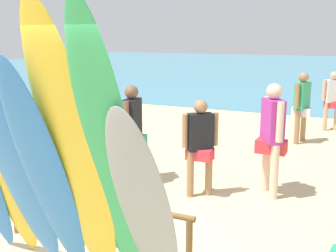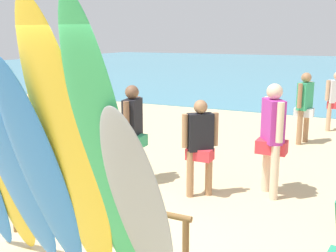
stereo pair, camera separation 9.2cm
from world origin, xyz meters
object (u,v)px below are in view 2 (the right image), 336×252
(surfboard_blue_2, at_px, (15,171))
(beachgoer_midbeach, at_px, (200,142))
(surfboard_grey_6, at_px, (139,207))
(beachgoer_strolling, at_px, (272,132))
(surfboard_blue_3, at_px, (43,175))
(surfboard_rack, at_px, (90,210))
(surfboard_green_5, at_px, (107,161))
(beachgoer_photographing, at_px, (336,97))
(beachgoer_by_water, at_px, (305,103))
(surfboard_yellow_4, at_px, (70,156))
(beachgoer_near_rack, at_px, (133,127))

(surfboard_blue_2, bearing_deg, beachgoer_midbeach, 76.29)
(surfboard_blue_2, relative_size, surfboard_grey_6, 1.17)
(beachgoer_strolling, bearing_deg, surfboard_blue_3, -55.29)
(surfboard_rack, bearing_deg, beachgoer_strolling, 61.30)
(beachgoer_strolling, bearing_deg, surfboard_green_5, -44.31)
(beachgoer_strolling, bearing_deg, surfboard_rack, -60.95)
(surfboard_grey_6, distance_m, beachgoer_photographing, 8.45)
(surfboard_blue_3, height_order, beachgoer_by_water, surfboard_blue_3)
(beachgoer_by_water, distance_m, beachgoer_photographing, 1.74)
(surfboard_green_5, relative_size, beachgoer_by_water, 1.79)
(surfboard_rack, distance_m, surfboard_yellow_4, 1.18)
(surfboard_blue_2, distance_m, beachgoer_near_rack, 2.94)
(surfboard_rack, height_order, beachgoer_midbeach, beachgoer_midbeach)
(beachgoer_near_rack, distance_m, beachgoer_strolling, 2.23)
(surfboard_rack, relative_size, beachgoer_by_water, 1.51)
(surfboard_rack, xyz_separation_m, surfboard_green_5, (0.73, -0.71, 0.86))
(surfboard_grey_6, xyz_separation_m, beachgoer_midbeach, (-0.51, 2.73, -0.10))
(surfboard_blue_2, bearing_deg, beachgoer_near_rack, 100.37)
(surfboard_rack, bearing_deg, surfboard_blue_2, -117.72)
(beachgoer_photographing, bearing_deg, beachgoer_strolling, -127.83)
(surfboard_yellow_4, bearing_deg, surfboard_rack, 115.44)
(beachgoer_near_rack, bearing_deg, surfboard_blue_2, -2.16)
(surfboard_yellow_4, xyz_separation_m, beachgoer_midbeach, (0.12, 2.85, -0.51))
(surfboard_grey_6, height_order, beachgoer_strolling, surfboard_grey_6)
(beachgoer_midbeach, bearing_deg, beachgoer_by_water, 37.18)
(surfboard_blue_2, xyz_separation_m, surfboard_green_5, (1.09, -0.01, 0.25))
(surfboard_yellow_4, relative_size, beachgoer_photographing, 1.88)
(surfboard_blue_2, height_order, surfboard_grey_6, surfboard_blue_2)
(surfboard_yellow_4, height_order, beachgoer_photographing, surfboard_yellow_4)
(beachgoer_midbeach, xyz_separation_m, beachgoer_near_rack, (-1.22, 0.08, 0.08))
(surfboard_grey_6, height_order, beachgoer_by_water, surfboard_grey_6)
(beachgoer_midbeach, distance_m, beachgoer_by_water, 4.12)
(surfboard_rack, distance_m, surfboard_green_5, 1.33)
(surfboard_rack, bearing_deg, beachgoer_photographing, 75.84)
(surfboard_rack, relative_size, surfboard_blue_3, 1.00)
(surfboard_grey_6, height_order, beachgoer_photographing, surfboard_grey_6)
(surfboard_rack, bearing_deg, beachgoer_by_water, 76.96)
(surfboard_green_5, xyz_separation_m, beachgoer_strolling, (0.71, 3.34, -0.38))
(surfboard_blue_3, bearing_deg, beachgoer_by_water, 75.77)
(surfboard_blue_2, xyz_separation_m, surfboard_grey_6, (1.35, 0.09, -0.16))
(surfboard_blue_3, xyz_separation_m, beachgoer_strolling, (1.42, 3.35, -0.15))
(surfboard_yellow_4, height_order, beachgoer_by_water, surfboard_yellow_4)
(surfboard_rack, xyz_separation_m, beachgoer_by_water, (1.42, 6.13, 0.41))
(surfboard_green_5, distance_m, beachgoer_by_water, 6.89)
(surfboard_grey_6, distance_m, beachgoer_by_water, 6.75)
(surfboard_grey_6, bearing_deg, surfboard_blue_2, -171.86)
(surfboard_blue_3, bearing_deg, surfboard_rack, 88.57)
(beachgoer_midbeach, height_order, beachgoer_photographing, beachgoer_photographing)
(surfboard_rack, xyz_separation_m, surfboard_blue_2, (-0.37, -0.70, 0.61))
(surfboard_rack, height_order, surfboard_grey_6, surfboard_grey_6)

